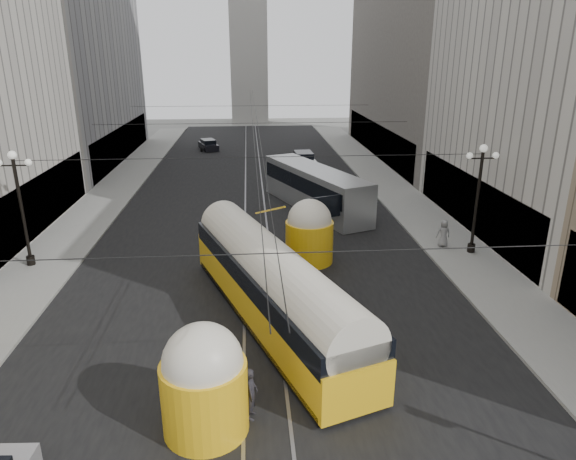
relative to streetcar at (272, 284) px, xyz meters
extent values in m
cube|color=black|center=(-0.50, 21.61, -1.82)|extent=(20.00, 85.00, 0.02)
cube|color=gray|center=(-12.50, 25.11, -1.75)|extent=(4.00, 72.00, 0.15)
cube|color=gray|center=(11.50, 25.11, -1.75)|extent=(4.00, 72.00, 0.15)
cube|color=gray|center=(-1.25, 21.61, -1.82)|extent=(0.12, 85.00, 0.04)
cube|color=gray|center=(0.25, 21.61, -1.82)|extent=(0.12, 85.00, 0.04)
cube|color=black|center=(-14.55, 13.11, 0.18)|extent=(0.10, 18.00, 3.60)
cube|color=#999999|center=(-20.50, 37.11, 12.18)|extent=(12.00, 28.00, 28.00)
cube|color=black|center=(-14.55, 37.11, 0.18)|extent=(0.10, 25.20, 3.60)
cube|color=black|center=(13.55, 11.11, 0.18)|extent=(0.10, 18.00, 3.60)
cube|color=#514C47|center=(19.50, 37.11, 14.18)|extent=(12.00, 32.00, 32.00)
cube|color=black|center=(13.55, 37.11, 0.18)|extent=(0.10, 28.80, 3.60)
cube|color=#B2AFA8|center=(-0.50, 69.11, 10.18)|extent=(6.00, 6.00, 24.00)
cylinder|color=black|center=(-13.10, 7.11, 1.33)|extent=(0.18, 0.18, 6.00)
cylinder|color=black|center=(-13.10, 7.11, -1.42)|extent=(0.44, 0.44, 0.50)
cylinder|color=black|center=(-13.10, 7.11, 3.93)|extent=(1.60, 0.08, 0.08)
sphere|color=white|center=(-13.10, 7.11, 4.48)|extent=(0.44, 0.44, 0.44)
sphere|color=white|center=(-12.35, 7.11, 4.08)|extent=(0.36, 0.36, 0.36)
cylinder|color=black|center=(12.10, 7.11, 1.33)|extent=(0.18, 0.18, 6.00)
cylinder|color=black|center=(12.10, 7.11, -1.42)|extent=(0.44, 0.44, 0.50)
cylinder|color=black|center=(12.10, 7.11, 3.93)|extent=(1.60, 0.08, 0.08)
sphere|color=white|center=(12.10, 7.11, 4.48)|extent=(0.44, 0.44, 0.44)
sphere|color=white|center=(11.35, 7.11, 4.08)|extent=(0.36, 0.36, 0.36)
sphere|color=white|center=(12.85, 7.11, 4.08)|extent=(0.36, 0.36, 0.36)
cylinder|color=black|center=(-0.50, -6.89, 4.18)|extent=(25.00, 0.03, 0.03)
cylinder|color=black|center=(-0.50, 7.11, 4.18)|extent=(25.00, 0.03, 0.03)
cylinder|color=black|center=(-0.50, 21.11, 4.18)|extent=(25.00, 0.03, 0.03)
cylinder|color=black|center=(-0.50, 35.11, 4.18)|extent=(25.00, 0.03, 0.03)
cylinder|color=black|center=(-0.50, 25.11, 3.98)|extent=(0.03, 72.00, 0.03)
cylinder|color=black|center=(-0.10, 25.11, 3.98)|extent=(0.03, 72.00, 0.03)
cube|color=yellow|center=(0.00, 0.00, -0.73)|extent=(7.43, 14.56, 1.76)
cube|color=black|center=(0.00, 0.00, -1.56)|extent=(7.29, 14.15, 0.31)
cube|color=black|center=(0.00, 0.00, 0.41)|extent=(7.38, 14.36, 0.88)
cylinder|color=silver|center=(0.00, 0.00, 0.72)|extent=(7.07, 14.25, 2.38)
cylinder|color=yellow|center=(-2.41, -6.73, -0.63)|extent=(2.69, 2.69, 2.38)
sphere|color=silver|center=(-2.41, -6.73, 0.61)|extent=(2.49, 2.49, 2.49)
cylinder|color=yellow|center=(2.42, 6.73, -0.63)|extent=(2.69, 2.69, 2.38)
sphere|color=silver|center=(2.42, 6.73, 0.61)|extent=(2.49, 2.49, 2.49)
sphere|color=#FFF2BF|center=(-2.80, -7.81, -0.94)|extent=(0.36, 0.36, 0.36)
cube|color=#A6A9AB|center=(4.03, 17.09, -0.23)|extent=(6.99, 12.43, 3.09)
cube|color=black|center=(4.03, 17.09, 0.29)|extent=(6.85, 12.03, 1.13)
cube|color=black|center=(4.03, 10.97, 0.14)|extent=(2.24, 0.98, 1.44)
cylinder|color=black|center=(2.74, 12.95, -1.31)|extent=(0.30, 1.03, 1.03)
cylinder|color=black|center=(5.32, 12.95, -1.31)|extent=(0.30, 1.03, 1.03)
cylinder|color=black|center=(2.74, 21.23, -1.31)|extent=(0.30, 1.03, 1.03)
cylinder|color=black|center=(5.32, 21.23, -1.31)|extent=(0.30, 1.03, 1.03)
cube|color=silver|center=(4.81, 32.43, -1.30)|extent=(2.27, 4.98, 0.86)
cube|color=black|center=(4.81, 32.43, -0.69)|extent=(1.91, 2.77, 0.82)
cylinder|color=black|center=(3.91, 30.77, -1.48)|extent=(0.22, 0.69, 0.69)
cylinder|color=black|center=(5.71, 30.77, -1.48)|extent=(0.22, 0.69, 0.69)
cylinder|color=black|center=(3.91, 34.09, -1.48)|extent=(0.22, 0.69, 0.69)
cylinder|color=black|center=(5.71, 34.09, -1.48)|extent=(0.22, 0.69, 0.69)
cube|color=black|center=(-5.80, 43.05, -1.39)|extent=(2.81, 4.35, 0.71)
cube|color=black|center=(-5.80, 43.05, -0.89)|extent=(2.06, 2.56, 0.68)
cylinder|color=black|center=(-6.55, 41.68, -1.53)|extent=(0.22, 0.57, 0.57)
cylinder|color=black|center=(-5.06, 41.68, -1.53)|extent=(0.22, 0.57, 0.57)
cylinder|color=black|center=(-6.55, 44.42, -1.53)|extent=(0.22, 0.57, 0.57)
cylinder|color=black|center=(-5.06, 44.42, -1.53)|extent=(0.22, 0.57, 0.57)
imported|color=black|center=(-0.99, -6.29, -0.90)|extent=(0.49, 0.70, 1.83)
imported|color=gray|center=(10.76, 8.16, -0.84)|extent=(0.82, 0.50, 1.67)
camera|label=1|loc=(-0.85, -20.24, 9.51)|focal=32.00mm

